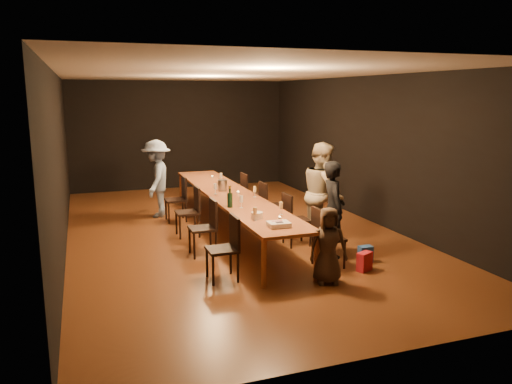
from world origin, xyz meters
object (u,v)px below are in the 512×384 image
object	(u,v)px
chair_right_3	(252,194)
child	(328,245)
chair_left_2	(187,212)
champagne_bottle	(230,196)
woman_tan	(323,193)
chair_left_1	(202,228)
chair_right_2	(272,205)
plate_stack	(257,215)
man_blue	(157,179)
chair_right_0	(329,237)
woman_birthday	(333,209)
birthday_cake	(279,224)
chair_right_1	(297,219)
chair_left_0	(222,249)
ice_bucket	(222,185)
chair_left_3	(176,199)
table	(231,196)

from	to	relation	value
chair_right_3	child	xyz separation A→B (m)	(-0.33, -4.20, 0.08)
chair_left_2	champagne_bottle	distance (m)	1.30
woman_tan	chair_left_2	bearing A→B (deg)	75.98
chair_left_1	child	bearing A→B (deg)	-142.63
chair_right_2	chair_right_3	size ratio (longest dim) A/B	1.00
chair_right_2	chair_right_3	xyz separation A→B (m)	(0.00, 1.20, 0.00)
chair_left_1	plate_stack	bearing A→B (deg)	-139.19
plate_stack	man_blue	bearing A→B (deg)	104.71
champagne_bottle	chair_right_0	bearing A→B (deg)	-47.60
plate_stack	child	bearing A→B (deg)	-55.51
champagne_bottle	woman_tan	bearing A→B (deg)	-4.20
chair_left_2	woman_birthday	distance (m)	2.81
chair_left_1	birthday_cake	distance (m)	1.60
chair_right_1	man_blue	size ratio (longest dim) A/B	0.56
chair_right_3	plate_stack	distance (m)	3.36
chair_left_0	woman_birthday	distance (m)	2.07
chair_right_1	birthday_cake	xyz separation A→B (m)	(-0.89, -1.34, 0.32)
champagne_bottle	ice_bucket	size ratio (longest dim) A/B	1.80
birthday_cake	plate_stack	xyz separation A→B (m)	(-0.13, 0.56, 0.02)
chair_left_3	woman_birthday	xyz separation A→B (m)	(2.00, -3.15, 0.32)
chair_right_0	chair_left_3	distance (m)	3.98
plate_stack	chair_right_0	bearing A→B (deg)	-22.16
chair_left_1	birthday_cake	bearing A→B (deg)	-148.88
chair_right_0	birthday_cake	xyz separation A→B (m)	(-0.89, -0.14, 0.32)
chair_left_3	child	world-z (taller)	child
table	chair_left_3	distance (m)	1.49
chair_right_1	man_blue	bearing A→B (deg)	-145.72
chair_left_0	woman_tan	world-z (taller)	woman_tan
chair_right_1	chair_left_1	size ratio (longest dim) A/B	1.00
chair_right_2	chair_left_3	bearing A→B (deg)	-125.22
chair_right_1	woman_birthday	distance (m)	0.87
woman_tan	champagne_bottle	size ratio (longest dim) A/B	4.89
chair_left_3	birthday_cake	world-z (taller)	chair_left_3
child	ice_bucket	distance (m)	3.49
chair_right_3	child	bearing A→B (deg)	-4.44
woman_tan	table	bearing A→B (deg)	62.73
chair_right_1	woman_tan	world-z (taller)	woman_tan
chair_right_1	ice_bucket	xyz separation A→B (m)	(-0.90, 1.63, 0.39)
chair_left_1	chair_right_3	bearing A→B (deg)	-35.31
woman_tan	child	xyz separation A→B (m)	(-0.81, -1.78, -0.36)
child	chair_right_3	bearing A→B (deg)	101.32
chair_left_1	champagne_bottle	size ratio (longest dim) A/B	2.52
chair_right_1	chair_left_0	size ratio (longest dim) A/B	1.00
chair_right_2	chair_left_2	xyz separation A→B (m)	(-1.70, 0.00, 0.00)
chair_right_2	woman_tan	size ratio (longest dim) A/B	0.51
chair_left_2	chair_right_3	bearing A→B (deg)	-54.78
plate_stack	ice_bucket	distance (m)	2.42
table	chair_right_1	world-z (taller)	chair_right_1
chair_right_2	chair_right_3	distance (m)	1.20
birthday_cake	chair_left_3	bearing A→B (deg)	104.75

